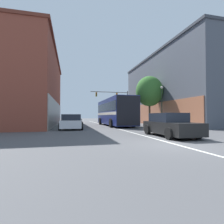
% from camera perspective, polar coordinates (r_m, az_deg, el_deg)
% --- Properties ---
extents(ground_plane, '(160.00, 160.00, 0.00)m').
position_cam_1_polar(ground_plane, '(8.64, 19.71, -9.83)').
color(ground_plane, '#4C4C4F').
extents(lane_center_line, '(0.14, 41.68, 0.01)m').
position_cam_1_polar(lane_center_line, '(22.50, -1.64, -4.55)').
color(lane_center_line, silver).
rests_on(lane_center_line, ground_plane).
extents(building_left_brick, '(9.81, 20.96, 9.76)m').
position_cam_1_polar(building_left_brick, '(26.66, -27.85, 6.88)').
color(building_left_brick, brown).
rests_on(building_left_brick, ground_plane).
extents(building_right_storefront, '(7.33, 22.01, 10.70)m').
position_cam_1_polar(building_right_storefront, '(29.28, 19.01, 6.99)').
color(building_right_storefront, '#4C515B').
rests_on(building_right_storefront, ground_plane).
extents(bus, '(3.01, 10.80, 3.44)m').
position_cam_1_polar(bus, '(22.95, 0.90, 0.32)').
color(bus, navy).
rests_on(bus, ground_plane).
extents(hatchback_foreground, '(2.09, 4.59, 1.48)m').
position_cam_1_polar(hatchback_foreground, '(11.72, 18.23, -4.10)').
color(hatchback_foreground, black).
rests_on(hatchback_foreground, ground_plane).
extents(parked_car_left_near, '(2.38, 4.39, 1.44)m').
position_cam_1_polar(parked_car_left_near, '(17.46, -12.98, -3.23)').
color(parked_car_left_near, silver).
rests_on(parked_car_left_near, ground_plane).
extents(parked_car_left_mid, '(2.31, 4.28, 1.29)m').
position_cam_1_polar(parked_car_left_mid, '(31.51, -12.43, -2.45)').
color(parked_car_left_mid, navy).
rests_on(parked_car_left_mid, ground_plane).
extents(parked_car_left_far, '(2.22, 4.25, 1.42)m').
position_cam_1_polar(parked_car_left_far, '(38.26, -12.60, -2.16)').
color(parked_car_left_far, red).
rests_on(parked_car_left_far, ground_plane).
extents(parked_car_left_distant, '(2.20, 4.58, 1.38)m').
position_cam_1_polar(parked_car_left_distant, '(23.67, -12.52, -2.75)').
color(parked_car_left_distant, black).
rests_on(parked_car_left_distant, ground_plane).
extents(traffic_signal_gantry, '(7.43, 0.36, 6.18)m').
position_cam_1_polar(traffic_signal_gantry, '(34.15, 1.58, 4.09)').
color(traffic_signal_gantry, '#514C47').
rests_on(traffic_signal_gantry, ground_plane).
extents(street_lamp, '(0.33, 0.33, 5.03)m').
position_cam_1_polar(street_lamp, '(22.75, 15.96, 3.06)').
color(street_lamp, '#233323').
rests_on(street_lamp, ground_plane).
extents(street_tree_near, '(3.72, 3.35, 6.69)m').
position_cam_1_polar(street_tree_near, '(24.43, 12.12, 6.62)').
color(street_tree_near, brown).
rests_on(street_tree_near, ground_plane).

